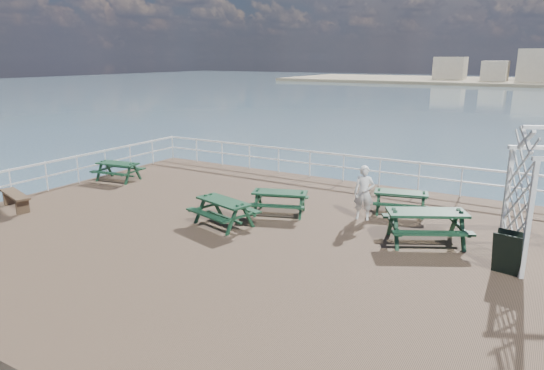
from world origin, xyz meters
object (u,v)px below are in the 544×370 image
Objects in this scene: flat_bench_near at (15,197)px; picnic_table_d at (223,207)px; picnic_table_a at (118,168)px; picnic_table_e at (426,220)px; picnic_table_b at (280,198)px; person at (364,193)px; picnic_table_c at (401,198)px.

picnic_table_d is at bearing 34.11° from flat_bench_near.
picnic_table_a is 0.72× the size of picnic_table_e.
person reaches higher than picnic_table_b.
picnic_table_d is at bearing -156.04° from person.
picnic_table_c is 1.45m from person.
picnic_table_d reaches higher than picnic_table_b.
picnic_table_a reaches higher than flat_bench_near.
picnic_table_c is 2.51m from picnic_table_e.
flat_bench_near is at bearing -172.46° from picnic_table_b.
picnic_table_e is at bearing -38.98° from person.
picnic_table_d is at bearing 167.86° from picnic_table_e.
flat_bench_near is (-10.91, -5.83, -0.12)m from picnic_table_c.
flat_bench_near is at bearing -168.60° from person.
picnic_table_d is at bearing -152.63° from picnic_table_c.
person is (-2.09, 1.00, 0.20)m from picnic_table_e.
picnic_table_e reaches higher than picnic_table_d.
person is at bearing 52.72° from picnic_table_d.
picnic_table_b is (7.66, -0.48, 0.00)m from picnic_table_a.
picnic_table_a is at bearing 177.18° from picnic_table_d.
picnic_table_b is 4.54m from picnic_table_e.
flat_bench_near is (-12.19, -3.67, -0.24)m from picnic_table_e.
picnic_table_e reaches higher than picnic_table_b.
picnic_table_c is 0.92× the size of picnic_table_d.
picnic_table_e is (5.44, 1.56, 0.08)m from picnic_table_d.
picnic_table_b reaches higher than picnic_table_c.
flat_bench_near is at bearing -98.20° from picnic_table_a.
picnic_table_d is 1.12× the size of flat_bench_near.
picnic_table_e is 2.33m from person.
picnic_table_c is 12.38m from flat_bench_near.
picnic_table_c is at bearing 41.65° from person.
picnic_table_b is 0.79× the size of picnic_table_e.
flat_bench_near is 1.12× the size of person.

